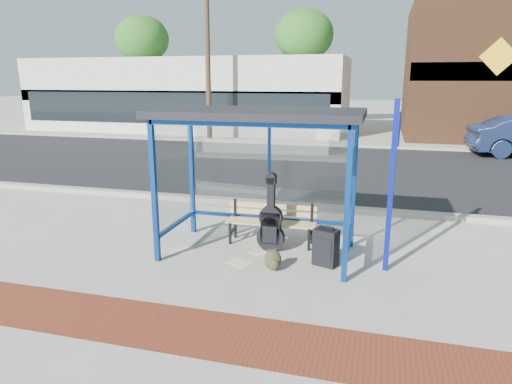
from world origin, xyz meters
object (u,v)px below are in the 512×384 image
(suitcase, at_px, (326,248))
(backpack, at_px, (273,260))
(guitar_bag, at_px, (271,224))
(bench, at_px, (271,220))

(suitcase, bearing_deg, backpack, -133.85)
(guitar_bag, distance_m, backpack, 0.88)
(backpack, bearing_deg, guitar_bag, 81.58)
(guitar_bag, distance_m, suitcase, 1.08)
(backpack, bearing_deg, suitcase, 2.31)
(guitar_bag, relative_size, suitcase, 1.99)
(bench, distance_m, guitar_bag, 0.39)
(bench, relative_size, backpack, 4.93)
(bench, relative_size, suitcase, 2.46)
(guitar_bag, height_order, suitcase, guitar_bag)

